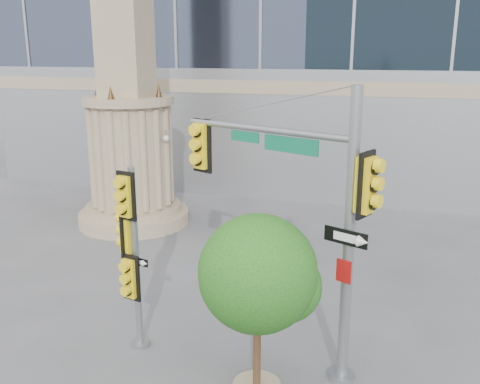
# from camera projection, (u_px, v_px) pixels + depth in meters

# --- Properties ---
(ground) EXTENTS (120.00, 120.00, 0.00)m
(ground) POSITION_uv_depth(u_px,v_px,m) (195.00, 368.00, 11.87)
(ground) COLOR #545456
(ground) RESTS_ON ground
(monument) EXTENTS (4.40, 4.40, 16.60)m
(monument) POSITION_uv_depth(u_px,v_px,m) (127.00, 85.00, 20.39)
(monument) COLOR tan
(monument) RESTS_ON ground
(main_signal_pole) EXTENTS (4.52, 2.35, 6.22)m
(main_signal_pole) POSITION_uv_depth(u_px,v_px,m) (303.00, 197.00, 11.19)
(main_signal_pole) COLOR slate
(main_signal_pole) RESTS_ON ground
(secondary_signal_pole) EXTENTS (0.76, 0.67, 4.38)m
(secondary_signal_pole) POSITION_uv_depth(u_px,v_px,m) (131.00, 246.00, 12.04)
(secondary_signal_pole) COLOR slate
(secondary_signal_pole) RESTS_ON ground
(street_tree) EXTENTS (2.43, 2.37, 3.78)m
(street_tree) POSITION_uv_depth(u_px,v_px,m) (260.00, 278.00, 10.52)
(street_tree) COLOR tan
(street_tree) RESTS_ON ground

